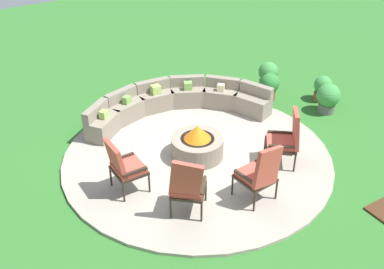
% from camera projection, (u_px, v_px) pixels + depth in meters
% --- Properties ---
extents(ground_plane, '(24.00, 24.00, 0.00)m').
position_uv_depth(ground_plane, '(197.00, 158.00, 9.44)').
color(ground_plane, '#2D6B28').
extents(patio_circle, '(5.32, 5.32, 0.06)m').
position_uv_depth(patio_circle, '(197.00, 157.00, 9.42)').
color(patio_circle, '#9E9384').
rests_on(patio_circle, ground_plane).
extents(fire_pit, '(1.03, 1.03, 0.69)m').
position_uv_depth(fire_pit, '(197.00, 145.00, 9.27)').
color(fire_pit, gray).
rests_on(fire_pit, patio_circle).
extents(curved_stone_bench, '(4.06, 2.04, 0.68)m').
position_uv_depth(curved_stone_bench, '(175.00, 103.00, 10.68)').
color(curved_stone_bench, gray).
rests_on(curved_stone_bench, patio_circle).
extents(lounge_chair_front_left, '(0.59, 0.58, 1.04)m').
position_uv_depth(lounge_chair_front_left, '(124.00, 165.00, 8.20)').
color(lounge_chair_front_left, '#2D2319').
rests_on(lounge_chair_front_left, patio_circle).
extents(lounge_chair_front_right, '(0.79, 0.83, 1.18)m').
position_uv_depth(lounge_chair_front_right, '(188.00, 186.00, 7.67)').
color(lounge_chair_front_right, '#2D2319').
rests_on(lounge_chair_front_right, patio_circle).
extents(lounge_chair_back_left, '(0.64, 0.65, 1.16)m').
position_uv_depth(lounge_chair_back_left, '(260.00, 173.00, 7.97)').
color(lounge_chair_back_left, '#2D2319').
rests_on(lounge_chair_back_left, patio_circle).
extents(lounge_chair_back_right, '(0.80, 0.82, 1.16)m').
position_uv_depth(lounge_chair_back_right, '(287.00, 138.00, 8.89)').
color(lounge_chair_back_right, '#2D2319').
rests_on(lounge_chair_back_right, patio_circle).
extents(potted_plant_0, '(0.54, 0.54, 0.70)m').
position_uv_depth(potted_plant_0, '(328.00, 97.00, 10.83)').
color(potted_plant_0, '#605B56').
rests_on(potted_plant_0, ground_plane).
extents(potted_plant_1, '(0.44, 0.44, 0.63)m').
position_uv_depth(potted_plant_1, '(323.00, 88.00, 11.35)').
color(potted_plant_1, brown).
rests_on(potted_plant_1, ground_plane).
extents(potted_plant_2, '(0.48, 0.48, 0.67)m').
position_uv_depth(potted_plant_2, '(270.00, 85.00, 11.37)').
color(potted_plant_2, brown).
rests_on(potted_plant_2, ground_plane).
extents(potted_plant_3, '(0.49, 0.49, 0.78)m').
position_uv_depth(potted_plant_3, '(268.00, 76.00, 11.70)').
color(potted_plant_3, '#A89E8E').
rests_on(potted_plant_3, ground_plane).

